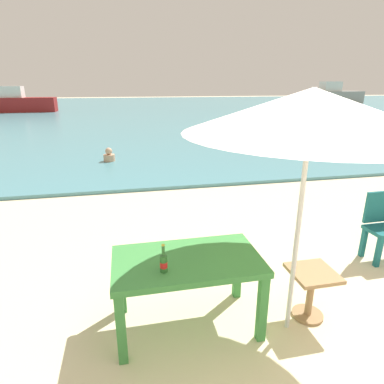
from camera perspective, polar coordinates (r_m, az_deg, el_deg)
name	(u,v)px	position (r m, az deg, el deg)	size (l,w,h in m)	color
ground_plane	(319,355)	(3.46, 21.57, -25.18)	(120.00, 120.00, 0.00)	beige
sea_water	(139,109)	(32.12, -9.29, 14.35)	(120.00, 50.00, 0.08)	teal
picnic_table_green	(187,268)	(3.16, -0.86, -13.36)	(1.40, 0.80, 0.76)	#3D8C42
beer_bottle_amber	(164,262)	(2.87, -5.05, -12.27)	(0.07, 0.07, 0.26)	#2D662D
patio_umbrella	(312,111)	(2.82, 20.41, 13.29)	(2.10, 2.10, 2.30)	silver
side_table_wood	(311,287)	(3.64, 20.33, -15.52)	(0.44, 0.44, 0.54)	#9E7A51
swimmer_person	(109,156)	(10.15, -14.46, 6.21)	(0.34, 0.34, 0.41)	tan
boat_fishing_trawler	(18,103)	(30.96, -28.36, 13.72)	(5.61, 1.53, 2.04)	maroon
boat_ferry	(333,96)	(42.89, 23.73, 15.35)	(6.76, 1.84, 2.46)	gray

